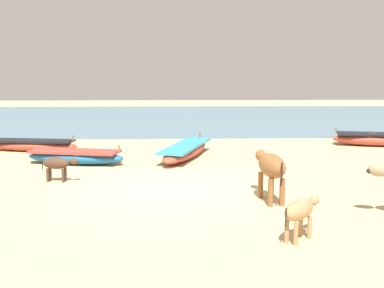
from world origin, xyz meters
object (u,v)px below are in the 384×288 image
at_px(fishing_boat_0, 75,156).
at_px(fishing_boat_3, 373,139).
at_px(fishing_boat_1, 186,150).
at_px(calf_far_dark, 57,164).
at_px(fishing_boat_5, 33,145).
at_px(calf_near_tan, 300,211).
at_px(cow_second_adult_brown, 271,167).

height_order(fishing_boat_0, fishing_boat_3, fishing_boat_3).
relative_size(fishing_boat_1, calf_far_dark, 4.23).
xyz_separation_m(fishing_boat_5, calf_near_tan, (7.25, -8.97, 0.27)).
xyz_separation_m(fishing_boat_1, calf_near_tan, (1.73, -7.52, 0.25)).
relative_size(fishing_boat_0, fishing_boat_3, 1.02).
height_order(fishing_boat_0, fishing_boat_1, fishing_boat_1).
bearing_deg(fishing_boat_1, calf_far_dark, 151.91).
height_order(calf_near_tan, calf_far_dark, calf_near_tan).
xyz_separation_m(fishing_boat_1, fishing_boat_5, (-5.52, 1.45, -0.02)).
bearing_deg(fishing_boat_5, fishing_boat_1, -5.52).
height_order(fishing_boat_1, cow_second_adult_brown, cow_second_adult_brown).
xyz_separation_m(fishing_boat_0, cow_second_adult_brown, (5.16, -4.21, 0.51)).
bearing_deg(fishing_boat_5, fishing_boat_3, 12.87).
bearing_deg(cow_second_adult_brown, fishing_boat_3, -43.86).
relative_size(fishing_boat_1, calf_near_tan, 4.74).
xyz_separation_m(fishing_boat_1, fishing_boat_3, (7.35, 2.27, 0.03)).
relative_size(fishing_boat_5, calf_far_dark, 3.49).
bearing_deg(fishing_boat_0, calf_near_tan, -39.55).
bearing_deg(calf_near_tan, calf_far_dark, 95.27).
distance_m(fishing_boat_1, cow_second_adult_brown, 5.52).
bearing_deg(fishing_boat_5, calf_far_dark, -56.26).
distance_m(fishing_boat_5, calf_far_dark, 5.22).
bearing_deg(fishing_boat_0, fishing_boat_1, 28.32).
xyz_separation_m(fishing_boat_0, fishing_boat_3, (10.78, 3.28, 0.03)).
relative_size(fishing_boat_1, fishing_boat_3, 1.30).
bearing_deg(calf_far_dark, fishing_boat_3, 35.79).
distance_m(fishing_boat_0, fishing_boat_1, 3.58).
distance_m(fishing_boat_1, fishing_boat_3, 7.69).
relative_size(fishing_boat_3, calf_near_tan, 3.65).
bearing_deg(fishing_boat_1, fishing_boat_0, 123.67).
xyz_separation_m(fishing_boat_1, calf_far_dark, (-3.35, -3.29, 0.22)).
distance_m(fishing_boat_0, calf_near_tan, 8.32).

